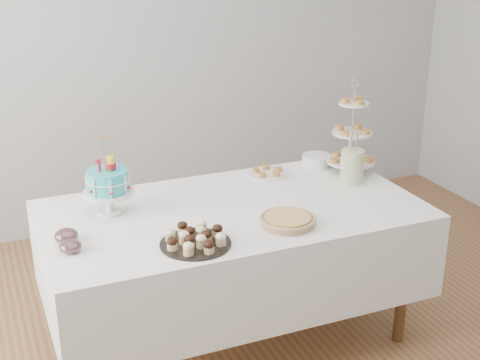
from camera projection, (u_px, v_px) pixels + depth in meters
name	position (u px, v px, depth m)	size (l,w,h in m)	color
walls	(258.00, 112.00, 2.93)	(5.04, 4.04, 2.70)	#9B9EA0
table	(233.00, 248.00, 3.48)	(1.92, 1.02, 0.77)	silver
birthday_cake	(109.00, 193.00, 3.30)	(0.25, 0.25, 0.39)	silver
cupcake_tray	(195.00, 238.00, 3.00)	(0.32, 0.32, 0.07)	black
pie	(288.00, 220.00, 3.20)	(0.27, 0.27, 0.04)	tan
tiered_stand	(352.00, 133.00, 3.82)	(0.28, 0.28, 0.55)	silver
plate_stack	(316.00, 160.00, 3.98)	(0.17, 0.17, 0.07)	silver
pastry_plate	(268.00, 172.00, 3.84)	(0.24, 0.24, 0.04)	silver
jam_bowl_a	(66.00, 236.00, 3.03)	(0.11, 0.11, 0.06)	silver
jam_bowl_b	(70.00, 247.00, 2.93)	(0.10, 0.10, 0.06)	silver
utensil_pitcher	(352.00, 165.00, 3.70)	(0.14, 0.13, 0.29)	beige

